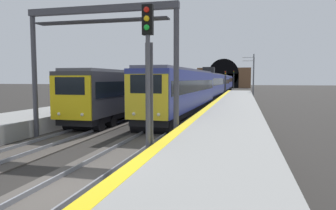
{
  "coord_description": "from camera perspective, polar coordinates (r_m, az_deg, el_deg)",
  "views": [
    {
      "loc": [
        -7.79,
        -5.16,
        3.36
      ],
      "look_at": [
        11.72,
        -0.37,
        1.65
      ],
      "focal_mm": 33.31,
      "sensor_mm": 36.0,
      "label": 1
    }
  ],
  "objects": [
    {
      "name": "train_main_approaching",
      "position": [
        56.36,
        8.55,
        3.8
      ],
      "size": [
        78.5,
        3.3,
        5.04
      ],
      "rotation": [
        0.0,
        0.0,
        3.11
      ],
      "color": "navy",
      "rests_on": "ground_plane"
    },
    {
      "name": "railway_signal_far",
      "position": [
        101.21,
        11.94,
        4.89
      ],
      "size": [
        0.39,
        0.38,
        6.02
      ],
      "rotation": [
        0.0,
        0.0,
        3.14
      ],
      "color": "#38383D",
      "rests_on": "ground_plane"
    },
    {
      "name": "ground_plane",
      "position": [
        9.93,
        -19.23,
        -15.18
      ],
      "size": [
        320.0,
        320.0,
        0.0
      ],
      "primitive_type": "plane",
      "color": "#282623"
    },
    {
      "name": "platform_right_edge_strip",
      "position": [
        8.64,
        -6.54,
        -11.05
      ],
      "size": [
        112.0,
        0.5,
        0.01
      ],
      "primitive_type": "cube",
      "color": "yellow",
      "rests_on": "platform_right"
    },
    {
      "name": "catenary_mast_far",
      "position": [
        59.85,
        15.35,
        5.04
      ],
      "size": [
        0.22,
        2.11,
        7.24
      ],
      "color": "#595B60",
      "rests_on": "ground_plane"
    },
    {
      "name": "tunnel_portal",
      "position": [
        116.41,
        10.14,
        4.95
      ],
      "size": [
        2.48,
        19.37,
        10.85
      ],
      "color": "brown",
      "rests_on": "ground_plane"
    },
    {
      "name": "platform_right",
      "position": [
        8.36,
        6.47,
        -15.21
      ],
      "size": [
        112.0,
        4.36,
        0.99
      ],
      "primitive_type": "cube",
      "color": "gray",
      "rests_on": "ground_plane"
    },
    {
      "name": "railway_signal_mid",
      "position": [
        56.93,
        10.45,
        4.24
      ],
      "size": [
        0.39,
        0.38,
        4.77
      ],
      "rotation": [
        0.0,
        0.0,
        3.14
      ],
      "color": "#38383D",
      "rests_on": "ground_plane"
    },
    {
      "name": "train_adjacent_platform",
      "position": [
        38.56,
        -0.94,
        3.28
      ],
      "size": [
        42.15,
        3.05,
        4.89
      ],
      "rotation": [
        0.0,
        0.0,
        3.13
      ],
      "color": "#333338",
      "rests_on": "ground_plane"
    },
    {
      "name": "track_main_line",
      "position": [
        9.91,
        -19.23,
        -14.95
      ],
      "size": [
        160.0,
        2.85,
        0.21
      ],
      "color": "#4C4742",
      "rests_on": "ground_plane"
    },
    {
      "name": "catenary_mast_near",
      "position": [
        61.14,
        15.33,
        5.37
      ],
      "size": [
        0.22,
        2.19,
        7.95
      ],
      "color": "#595B60",
      "rests_on": "ground_plane"
    },
    {
      "name": "overhead_signal_gantry",
      "position": [
        17.28,
        -12.23,
        11.55
      ],
      "size": [
        0.7,
        8.53,
        7.18
      ],
      "color": "#3F3F47",
      "rests_on": "ground_plane"
    },
    {
      "name": "railway_signal_near",
      "position": [
        11.18,
        -3.66,
        5.86
      ],
      "size": [
        0.39,
        0.38,
        5.94
      ],
      "rotation": [
        0.0,
        0.0,
        3.14
      ],
      "color": "#4C4C54",
      "rests_on": "ground_plane"
    }
  ]
}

